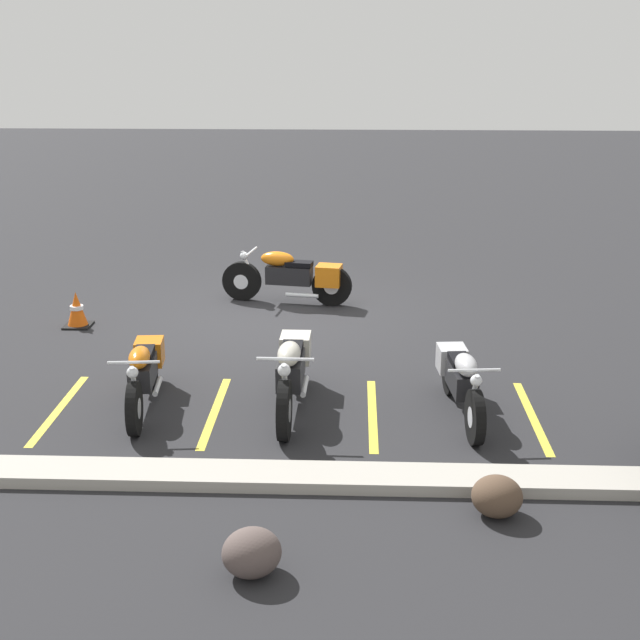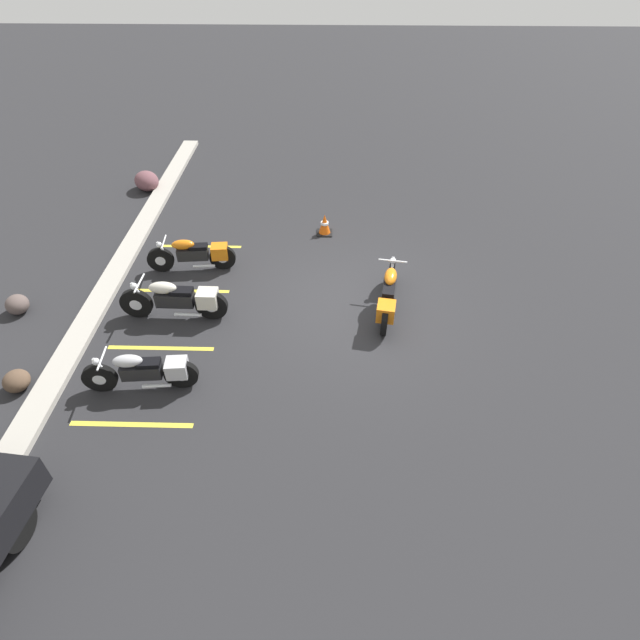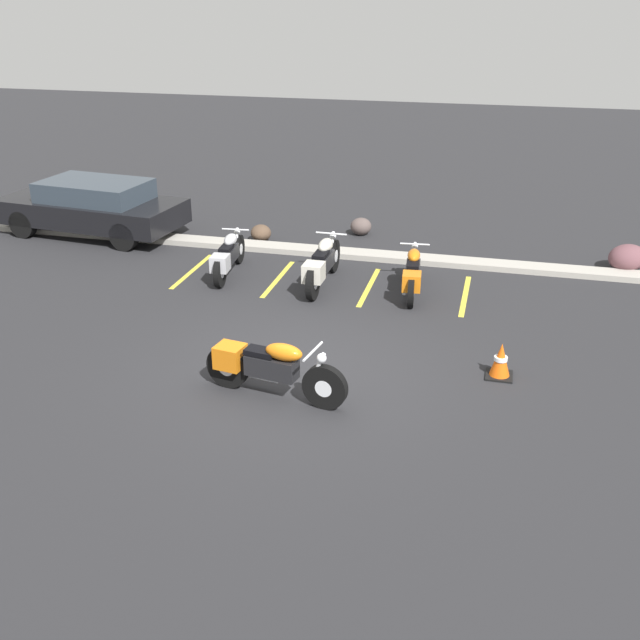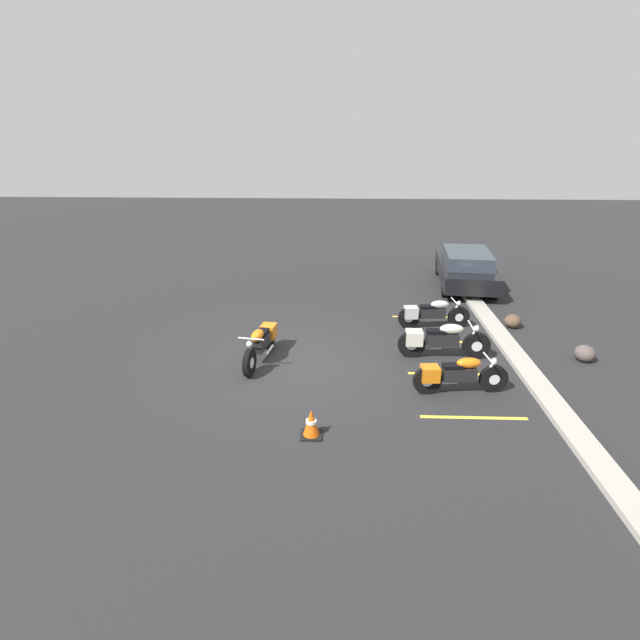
{
  "view_description": "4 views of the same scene",
  "coord_description": "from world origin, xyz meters",
  "px_view_note": "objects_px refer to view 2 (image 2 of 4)",
  "views": [
    {
      "loc": [
        -1.22,
        13.44,
        4.21
      ],
      "look_at": [
        -0.78,
        2.47,
        0.72
      ],
      "focal_mm": 50.0,
      "sensor_mm": 36.0,
      "label": 1
    },
    {
      "loc": [
        -8.46,
        0.5,
        6.85
      ],
      "look_at": [
        -1.15,
        0.68,
        0.55
      ],
      "focal_mm": 28.0,
      "sensor_mm": 36.0,
      "label": 2
    },
    {
      "loc": [
        2.79,
        -9.65,
        5.35
      ],
      "look_at": [
        0.21,
        0.65,
        0.64
      ],
      "focal_mm": 42.0,
      "sensor_mm": 36.0,
      "label": 3
    },
    {
      "loc": [
        10.8,
        1.12,
        5.32
      ],
      "look_at": [
        -0.55,
        0.69,
        0.92
      ],
      "focal_mm": 28.0,
      "sensor_mm": 36.0,
      "label": 4
    }
  ],
  "objects_px": {
    "parked_bike_0": "(145,371)",
    "landscape_rock_1": "(17,304)",
    "parked_bike_2": "(195,254)",
    "motorcycle_orange_featured": "(388,295)",
    "landscape_rock_2": "(147,181)",
    "traffic_cone": "(325,225)",
    "landscape_rock_0": "(17,381)",
    "parked_bike_1": "(178,299)"
  },
  "relations": [
    {
      "from": "parked_bike_0",
      "to": "landscape_rock_1",
      "type": "distance_m",
      "value": 3.97
    },
    {
      "from": "parked_bike_0",
      "to": "parked_bike_2",
      "type": "relative_size",
      "value": 0.99
    },
    {
      "from": "parked_bike_0",
      "to": "landscape_rock_1",
      "type": "height_order",
      "value": "parked_bike_0"
    },
    {
      "from": "motorcycle_orange_featured",
      "to": "landscape_rock_2",
      "type": "distance_m",
      "value": 8.78
    },
    {
      "from": "landscape_rock_1",
      "to": "traffic_cone",
      "type": "xyz_separation_m",
      "value": [
        3.4,
        -6.46,
        0.05
      ]
    },
    {
      "from": "landscape_rock_0",
      "to": "traffic_cone",
      "type": "bearing_deg",
      "value": -44.35
    },
    {
      "from": "parked_bike_1",
      "to": "parked_bike_2",
      "type": "relative_size",
      "value": 1.1
    },
    {
      "from": "parked_bike_0",
      "to": "landscape_rock_2",
      "type": "height_order",
      "value": "parked_bike_0"
    },
    {
      "from": "parked_bike_2",
      "to": "parked_bike_0",
      "type": "bearing_deg",
      "value": 83.27
    },
    {
      "from": "parked_bike_2",
      "to": "landscape_rock_0",
      "type": "bearing_deg",
      "value": 52.05
    },
    {
      "from": "parked_bike_1",
      "to": "traffic_cone",
      "type": "distance_m",
      "value": 4.57
    },
    {
      "from": "motorcycle_orange_featured",
      "to": "parked_bike_2",
      "type": "height_order",
      "value": "motorcycle_orange_featured"
    },
    {
      "from": "landscape_rock_0",
      "to": "parked_bike_0",
      "type": "bearing_deg",
      "value": -87.98
    },
    {
      "from": "parked_bike_1",
      "to": "parked_bike_2",
      "type": "distance_m",
      "value": 1.76
    },
    {
      "from": "landscape_rock_0",
      "to": "parked_bike_2",
      "type": "bearing_deg",
      "value": -32.53
    },
    {
      "from": "motorcycle_orange_featured",
      "to": "parked_bike_2",
      "type": "distance_m",
      "value": 4.61
    },
    {
      "from": "parked_bike_0",
      "to": "traffic_cone",
      "type": "bearing_deg",
      "value": -124.36
    },
    {
      "from": "parked_bike_0",
      "to": "landscape_rock_2",
      "type": "xyz_separation_m",
      "value": [
        7.87,
        2.3,
        -0.15
      ]
    },
    {
      "from": "landscape_rock_2",
      "to": "traffic_cone",
      "type": "bearing_deg",
      "value": -114.14
    },
    {
      "from": "landscape_rock_1",
      "to": "landscape_rock_2",
      "type": "relative_size",
      "value": 0.6
    },
    {
      "from": "parked_bike_1",
      "to": "traffic_cone",
      "type": "bearing_deg",
      "value": -129.44
    },
    {
      "from": "parked_bike_2",
      "to": "landscape_rock_1",
      "type": "xyz_separation_m",
      "value": [
        -1.68,
        3.48,
        -0.23
      ]
    },
    {
      "from": "parked_bike_1",
      "to": "landscape_rock_1",
      "type": "distance_m",
      "value": 3.52
    },
    {
      "from": "landscape_rock_0",
      "to": "landscape_rock_2",
      "type": "height_order",
      "value": "landscape_rock_2"
    },
    {
      "from": "landscape_rock_1",
      "to": "parked_bike_1",
      "type": "bearing_deg",
      "value": -91.29
    },
    {
      "from": "motorcycle_orange_featured",
      "to": "parked_bike_1",
      "type": "relative_size",
      "value": 0.97
    },
    {
      "from": "parked_bike_2",
      "to": "landscape_rock_2",
      "type": "relative_size",
      "value": 2.49
    },
    {
      "from": "motorcycle_orange_featured",
      "to": "traffic_cone",
      "type": "distance_m",
      "value": 3.49
    },
    {
      "from": "motorcycle_orange_featured",
      "to": "parked_bike_0",
      "type": "bearing_deg",
      "value": 126.4
    },
    {
      "from": "landscape_rock_2",
      "to": "traffic_cone",
      "type": "height_order",
      "value": "landscape_rock_2"
    },
    {
      "from": "landscape_rock_2",
      "to": "traffic_cone",
      "type": "relative_size",
      "value": 1.51
    },
    {
      "from": "parked_bike_1",
      "to": "landscape_rock_0",
      "type": "relative_size",
      "value": 4.77
    },
    {
      "from": "parked_bike_0",
      "to": "parked_bike_2",
      "type": "distance_m",
      "value": 3.74
    },
    {
      "from": "motorcycle_orange_featured",
      "to": "parked_bike_0",
      "type": "distance_m",
      "value": 5.0
    },
    {
      "from": "landscape_rock_0",
      "to": "traffic_cone",
      "type": "relative_size",
      "value": 0.86
    },
    {
      "from": "parked_bike_0",
      "to": "landscape_rock_2",
      "type": "relative_size",
      "value": 2.47
    },
    {
      "from": "parked_bike_0",
      "to": "traffic_cone",
      "type": "relative_size",
      "value": 3.73
    },
    {
      "from": "parked_bike_0",
      "to": "landscape_rock_0",
      "type": "bearing_deg",
      "value": -3.0
    },
    {
      "from": "parked_bike_0",
      "to": "landscape_rock_0",
      "type": "relative_size",
      "value": 4.32
    },
    {
      "from": "parked_bike_2",
      "to": "landscape_rock_0",
      "type": "xyz_separation_m",
      "value": [
        -3.82,
        2.44,
        -0.24
      ]
    },
    {
      "from": "motorcycle_orange_featured",
      "to": "landscape_rock_1",
      "type": "xyz_separation_m",
      "value": [
        -0.2,
        7.85,
        -0.26
      ]
    },
    {
      "from": "landscape_rock_2",
      "to": "landscape_rock_1",
      "type": "bearing_deg",
      "value": 169.36
    }
  ]
}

